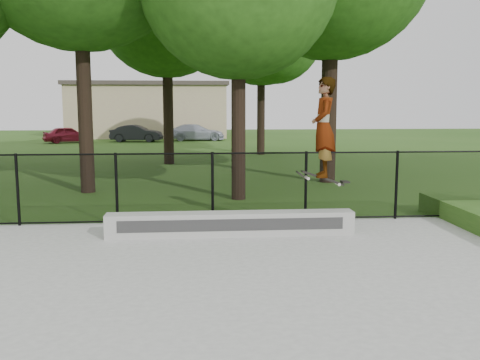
{
  "coord_description": "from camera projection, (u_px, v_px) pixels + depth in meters",
  "views": [
    {
      "loc": [
        1.65,
        -5.26,
        2.54
      ],
      "look_at": [
        2.44,
        4.2,
        1.2
      ],
      "focal_mm": 40.0,
      "sensor_mm": 36.0,
      "label": 1
    }
  ],
  "objects": [
    {
      "name": "ground",
      "position": [
        35.0,
        358.0,
        5.41
      ],
      "size": [
        100.0,
        100.0,
        0.0
      ],
      "primitive_type": "plane",
      "color": "#284E16",
      "rests_on": "ground"
    },
    {
      "name": "concrete_slab",
      "position": [
        34.0,
        355.0,
        5.41
      ],
      "size": [
        14.0,
        12.0,
        0.06
      ],
      "primitive_type": "cube",
      "color": "#959691",
      "rests_on": "ground"
    },
    {
      "name": "grind_ledge",
      "position": [
        231.0,
        224.0,
        10.2
      ],
      "size": [
        4.72,
        0.4,
        0.45
      ],
      "primitive_type": "cube",
      "color": "#9D9D98",
      "rests_on": "concrete_slab"
    },
    {
      "name": "car_a",
      "position": [
        68.0,
        135.0,
        35.9
      ],
      "size": [
        3.43,
        2.47,
        1.09
      ],
      "primitive_type": "imported",
      "rotation": [
        0.0,
        0.0,
        1.99
      ],
      "color": "maroon",
      "rests_on": "ground"
    },
    {
      "name": "car_b",
      "position": [
        136.0,
        133.0,
        36.79
      ],
      "size": [
        3.33,
        1.67,
        1.16
      ],
      "primitive_type": "imported",
      "rotation": [
        0.0,
        0.0,
        1.43
      ],
      "color": "black",
      "rests_on": "ground"
    },
    {
      "name": "car_c",
      "position": [
        196.0,
        132.0,
        38.15
      ],
      "size": [
        3.76,
        1.81,
        1.16
      ],
      "primitive_type": "imported",
      "rotation": [
        0.0,
        0.0,
        1.62
      ],
      "color": "#ADB3C5",
      "rests_on": "ground"
    },
    {
      "name": "skater_airborne",
      "position": [
        324.0,
        129.0,
        10.08
      ],
      "size": [
        0.81,
        0.74,
        2.09
      ],
      "color": "black",
      "rests_on": "ground"
    },
    {
      "name": "chainlink_fence",
      "position": [
        117.0,
        188.0,
        11.12
      ],
      "size": [
        16.06,
        0.06,
        1.5
      ],
      "color": "black",
      "rests_on": "concrete_slab"
    },
    {
      "name": "distant_building",
      "position": [
        149.0,
        109.0,
        42.44
      ],
      "size": [
        12.4,
        6.4,
        4.3
      ],
      "color": "tan",
      "rests_on": "ground"
    }
  ]
}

